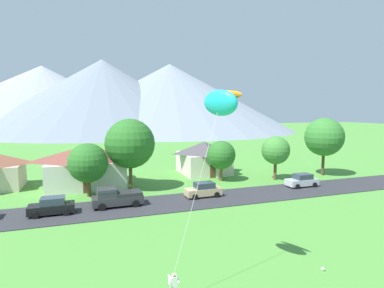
{
  "coord_description": "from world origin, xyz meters",
  "views": [
    {
      "loc": [
        -8.38,
        -6.51,
        10.17
      ],
      "look_at": [
        0.26,
        18.39,
        7.29
      ],
      "focal_mm": 29.42,
      "sensor_mm": 36.0,
      "label": 1
    }
  ],
  "objects_px": {
    "parked_car_tan_west_end": "(203,190)",
    "parked_car_black_mid_west": "(52,206)",
    "parked_car_silver_east_end": "(302,181)",
    "tree_left_of_center": "(276,150)",
    "tree_near_left": "(221,155)",
    "tree_far_right": "(130,144)",
    "tree_right_of_center": "(324,137)",
    "house_right_center": "(86,165)",
    "tree_near_right": "(88,163)",
    "pickup_truck_charcoal_west_side": "(116,197)",
    "kite_flyer_with_kite": "(219,108)",
    "soccer_ball": "(323,269)",
    "house_leftmost": "(204,157)"
  },
  "relations": [
    {
      "from": "tree_left_of_center",
      "to": "tree_right_of_center",
      "type": "height_order",
      "value": "tree_right_of_center"
    },
    {
      "from": "parked_car_silver_east_end",
      "to": "pickup_truck_charcoal_west_side",
      "type": "bearing_deg",
      "value": -178.24
    },
    {
      "from": "parked_car_black_mid_west",
      "to": "tree_near_right",
      "type": "bearing_deg",
      "value": 58.17
    },
    {
      "from": "house_right_center",
      "to": "soccer_ball",
      "type": "relative_size",
      "value": 43.97
    },
    {
      "from": "tree_left_of_center",
      "to": "tree_near_right",
      "type": "relative_size",
      "value": 1.01
    },
    {
      "from": "tree_left_of_center",
      "to": "kite_flyer_with_kite",
      "type": "relative_size",
      "value": 0.56
    },
    {
      "from": "tree_near_right",
      "to": "pickup_truck_charcoal_west_side",
      "type": "bearing_deg",
      "value": -62.82
    },
    {
      "from": "parked_car_black_mid_west",
      "to": "tree_near_left",
      "type": "bearing_deg",
      "value": 20.43
    },
    {
      "from": "house_right_center",
      "to": "parked_car_black_mid_west",
      "type": "distance_m",
      "value": 11.92
    },
    {
      "from": "parked_car_silver_east_end",
      "to": "parked_car_tan_west_end",
      "type": "bearing_deg",
      "value": -178.98
    },
    {
      "from": "kite_flyer_with_kite",
      "to": "soccer_ball",
      "type": "relative_size",
      "value": 47.27
    },
    {
      "from": "house_right_center",
      "to": "parked_car_silver_east_end",
      "type": "relative_size",
      "value": 2.51
    },
    {
      "from": "house_right_center",
      "to": "parked_car_tan_west_end",
      "type": "xyz_separation_m",
      "value": [
        12.83,
        -10.25,
        -1.95
      ]
    },
    {
      "from": "house_right_center",
      "to": "tree_right_of_center",
      "type": "xyz_separation_m",
      "value": [
        34.94,
        -4.75,
        3.17
      ]
    },
    {
      "from": "house_leftmost",
      "to": "tree_near_right",
      "type": "distance_m",
      "value": 19.67
    },
    {
      "from": "house_leftmost",
      "to": "soccer_ball",
      "type": "xyz_separation_m",
      "value": [
        -4.03,
        -31.33,
        -2.51
      ]
    },
    {
      "from": "pickup_truck_charcoal_west_side",
      "to": "tree_near_left",
      "type": "bearing_deg",
      "value": 25.89
    },
    {
      "from": "tree_near_left",
      "to": "tree_far_right",
      "type": "distance_m",
      "value": 13.14
    },
    {
      "from": "tree_right_of_center",
      "to": "parked_car_silver_east_end",
      "type": "height_order",
      "value": "tree_right_of_center"
    },
    {
      "from": "house_right_center",
      "to": "parked_car_tan_west_end",
      "type": "height_order",
      "value": "house_right_center"
    },
    {
      "from": "tree_near_right",
      "to": "soccer_ball",
      "type": "relative_size",
      "value": 26.31
    },
    {
      "from": "parked_car_tan_west_end",
      "to": "parked_car_black_mid_west",
      "type": "xyz_separation_m",
      "value": [
        -16.14,
        -1.04,
        0.0
      ]
    },
    {
      "from": "tree_right_of_center",
      "to": "kite_flyer_with_kite",
      "type": "height_order",
      "value": "kite_flyer_with_kite"
    },
    {
      "from": "pickup_truck_charcoal_west_side",
      "to": "kite_flyer_with_kite",
      "type": "bearing_deg",
      "value": -76.18
    },
    {
      "from": "tree_left_of_center",
      "to": "parked_car_silver_east_end",
      "type": "xyz_separation_m",
      "value": [
        0.86,
        -4.91,
        -3.46
      ]
    },
    {
      "from": "house_leftmost",
      "to": "parked_car_black_mid_west",
      "type": "height_order",
      "value": "house_leftmost"
    },
    {
      "from": "tree_left_of_center",
      "to": "pickup_truck_charcoal_west_side",
      "type": "xyz_separation_m",
      "value": [
        -23.2,
        -5.65,
        -3.26
      ]
    },
    {
      "from": "house_right_center",
      "to": "soccer_ball",
      "type": "bearing_deg",
      "value": -64.03
    },
    {
      "from": "parked_car_black_mid_west",
      "to": "soccer_ball",
      "type": "distance_m",
      "value": 24.37
    },
    {
      "from": "tree_far_right",
      "to": "soccer_ball",
      "type": "xyz_separation_m",
      "value": [
        8.58,
        -24.51,
        -5.81
      ]
    },
    {
      "from": "tree_left_of_center",
      "to": "tree_far_right",
      "type": "relative_size",
      "value": 0.7
    },
    {
      "from": "parked_car_tan_west_end",
      "to": "soccer_ball",
      "type": "bearing_deg",
      "value": -86.66
    },
    {
      "from": "house_right_center",
      "to": "tree_left_of_center",
      "type": "relative_size",
      "value": 1.65
    },
    {
      "from": "tree_left_of_center",
      "to": "parked_car_silver_east_end",
      "type": "distance_m",
      "value": 6.07
    },
    {
      "from": "tree_left_of_center",
      "to": "tree_right_of_center",
      "type": "xyz_separation_m",
      "value": [
        8.9,
        0.34,
        1.66
      ]
    },
    {
      "from": "tree_near_right",
      "to": "soccer_ball",
      "type": "distance_m",
      "value": 26.96
    },
    {
      "from": "tree_right_of_center",
      "to": "pickup_truck_charcoal_west_side",
      "type": "distance_m",
      "value": 33.03
    },
    {
      "from": "tree_near_right",
      "to": "pickup_truck_charcoal_west_side",
      "type": "distance_m",
      "value": 6.46
    },
    {
      "from": "tree_near_left",
      "to": "tree_left_of_center",
      "type": "bearing_deg",
      "value": -13.23
    },
    {
      "from": "house_right_center",
      "to": "tree_left_of_center",
      "type": "bearing_deg",
      "value": -11.05
    },
    {
      "from": "tree_far_right",
      "to": "parked_car_tan_west_end",
      "type": "distance_m",
      "value": 11.0
    },
    {
      "from": "parked_car_silver_east_end",
      "to": "kite_flyer_with_kite",
      "type": "distance_m",
      "value": 28.19
    },
    {
      "from": "parked_car_silver_east_end",
      "to": "tree_left_of_center",
      "type": "bearing_deg",
      "value": 99.88
    },
    {
      "from": "tree_right_of_center",
      "to": "house_leftmost",
      "type": "bearing_deg",
      "value": 156.05
    },
    {
      "from": "house_leftmost",
      "to": "tree_near_left",
      "type": "height_order",
      "value": "tree_near_left"
    },
    {
      "from": "tree_near_right",
      "to": "parked_car_silver_east_end",
      "type": "distance_m",
      "value": 27.22
    },
    {
      "from": "tree_left_of_center",
      "to": "tree_far_right",
      "type": "bearing_deg",
      "value": 177.02
    },
    {
      "from": "tree_right_of_center",
      "to": "tree_near_right",
      "type": "xyz_separation_m",
      "value": [
        -34.73,
        -0.87,
        -1.98
      ]
    },
    {
      "from": "tree_near_left",
      "to": "tree_right_of_center",
      "type": "bearing_deg",
      "value": -5.12
    },
    {
      "from": "parked_car_silver_east_end",
      "to": "pickup_truck_charcoal_west_side",
      "type": "relative_size",
      "value": 0.8
    }
  ]
}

